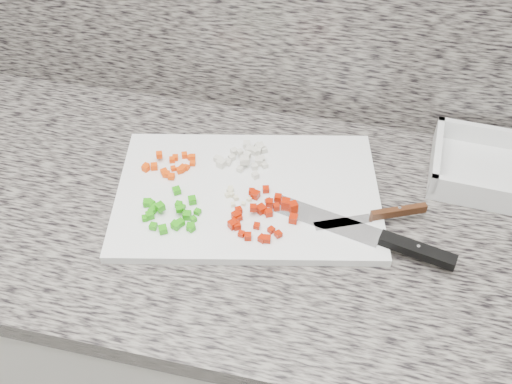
{
  "coord_description": "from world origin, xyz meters",
  "views": [
    {
      "loc": [
        0.23,
        0.75,
        1.65
      ],
      "look_at": [
        0.07,
        1.45,
        0.94
      ],
      "focal_mm": 40.0,
      "sensor_mm": 36.0,
      "label": 1
    }
  ],
  "objects": [
    {
      "name": "chef_knife",
      "position": [
        0.3,
        1.4,
        0.92
      ],
      "size": [
        0.32,
        0.11,
        0.02
      ],
      "rotation": [
        0.0,
        0.0,
        -0.23
      ],
      "color": "white",
      "rests_on": "cutting_board"
    },
    {
      "name": "countertop",
      "position": [
        0.0,
        1.44,
        0.88
      ],
      "size": [
        3.96,
        0.64,
        0.04
      ],
      "primitive_type": "cube",
      "color": "slate",
      "rests_on": "cabinet"
    },
    {
      "name": "garlic_pile",
      "position": [
        0.03,
        1.45,
        0.92
      ],
      "size": [
        0.05,
        0.05,
        0.01
      ],
      "color": "beige",
      "rests_on": "cutting_board"
    },
    {
      "name": "cabinet",
      "position": [
        0.0,
        1.44,
        0.43
      ],
      "size": [
        3.92,
        0.62,
        0.86
      ],
      "primitive_type": "cube",
      "color": "beige",
      "rests_on": "ground"
    },
    {
      "name": "carrot_pile",
      "position": [
        -0.11,
        1.5,
        0.92
      ],
      "size": [
        0.1,
        0.08,
        0.02
      ],
      "color": "#EA4005",
      "rests_on": "cutting_board"
    },
    {
      "name": "green_pepper_pile",
      "position": [
        -0.07,
        1.38,
        0.92
      ],
      "size": [
        0.11,
        0.11,
        0.02
      ],
      "color": "#259B0E",
      "rests_on": "cutting_board"
    },
    {
      "name": "tray",
      "position": [
        0.5,
        1.62,
        0.92
      ],
      "size": [
        0.27,
        0.2,
        0.05
      ],
      "rotation": [
        0.0,
        0.0,
        -0.06
      ],
      "color": "silver",
      "rests_on": "countertop"
    },
    {
      "name": "paring_knife",
      "position": [
        0.3,
        1.46,
        0.92
      ],
      "size": [
        0.19,
        0.1,
        0.02
      ],
      "rotation": [
        0.0,
        0.0,
        0.43
      ],
      "color": "white",
      "rests_on": "cutting_board"
    },
    {
      "name": "cutting_board",
      "position": [
        0.05,
        1.47,
        0.91
      ],
      "size": [
        0.53,
        0.41,
        0.02
      ],
      "primitive_type": "cube",
      "rotation": [
        0.0,
        0.0,
        0.21
      ],
      "color": "white",
      "rests_on": "countertop"
    },
    {
      "name": "red_pepper_pile",
      "position": [
        0.09,
        1.41,
        0.92
      ],
      "size": [
        0.12,
        0.13,
        0.02
      ],
      "color": "#A21702",
      "rests_on": "cutting_board"
    },
    {
      "name": "onion_pile",
      "position": [
        0.03,
        1.55,
        0.92
      ],
      "size": [
        0.11,
        0.1,
        0.02
      ],
      "color": "beige",
      "rests_on": "cutting_board"
    }
  ]
}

